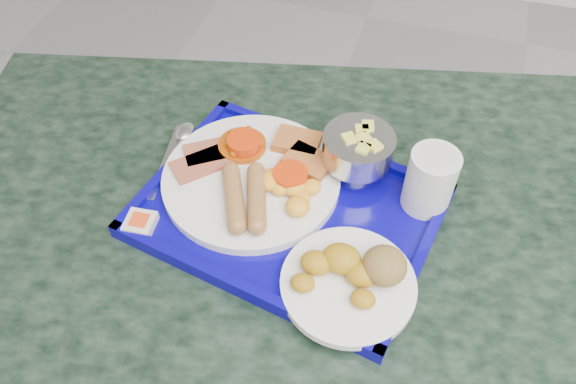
# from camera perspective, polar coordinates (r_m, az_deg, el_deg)

# --- Properties ---
(table) EXTENTS (1.30, 1.01, 0.72)m
(table) POSITION_cam_1_polar(r_m,az_deg,el_deg) (0.96, 1.68, -10.69)
(table) COLOR slate
(table) RESTS_ON floor
(tray) EXTENTS (0.46, 0.37, 0.02)m
(tray) POSITION_cam_1_polar(r_m,az_deg,el_deg) (0.81, -0.00, -2.05)
(tray) COLOR #080286
(tray) RESTS_ON table
(main_plate) EXTENTS (0.27, 0.27, 0.04)m
(main_plate) POSITION_cam_1_polar(r_m,az_deg,el_deg) (0.83, -3.18, 1.60)
(main_plate) COLOR white
(main_plate) RESTS_ON tray
(bread_plate) EXTENTS (0.18, 0.18, 0.06)m
(bread_plate) POSITION_cam_1_polar(r_m,az_deg,el_deg) (0.73, 6.62, -8.51)
(bread_plate) COLOR white
(bread_plate) RESTS_ON tray
(fruit_bowl) EXTENTS (0.11, 0.11, 0.07)m
(fruit_bowl) POSITION_cam_1_polar(r_m,az_deg,el_deg) (0.83, 7.17, 4.42)
(fruit_bowl) COLOR #BCBCBE
(fruit_bowl) RESTS_ON tray
(juice_cup) EXTENTS (0.07, 0.07, 0.10)m
(juice_cup) POSITION_cam_1_polar(r_m,az_deg,el_deg) (0.80, 14.28, 1.28)
(juice_cup) COLOR silver
(juice_cup) RESTS_ON tray
(spoon) EXTENTS (0.03, 0.17, 0.01)m
(spoon) POSITION_cam_1_polar(r_m,az_deg,el_deg) (0.91, -10.99, 5.09)
(spoon) COLOR #BCBCBE
(spoon) RESTS_ON tray
(knife) EXTENTS (0.03, 0.16, 0.00)m
(knife) POSITION_cam_1_polar(r_m,az_deg,el_deg) (0.89, -12.27, 3.08)
(knife) COLOR #BCBCBE
(knife) RESTS_ON tray
(jam_packet) EXTENTS (0.04, 0.04, 0.02)m
(jam_packet) POSITION_cam_1_polar(r_m,az_deg,el_deg) (0.81, -14.79, -3.07)
(jam_packet) COLOR silver
(jam_packet) RESTS_ON tray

